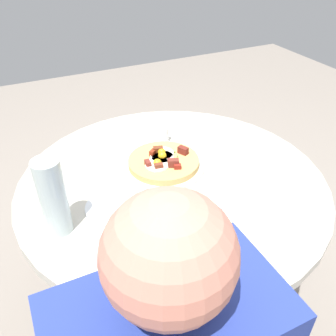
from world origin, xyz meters
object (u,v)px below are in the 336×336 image
at_px(water_bottle, 53,198).
at_px(fork, 237,199).
at_px(pizza_plate, 164,166).
at_px(knife, 246,205).
at_px(dining_table, 172,215).
at_px(water_glass, 215,253).
at_px(breakfast_pizza, 163,161).
at_px(salt_shaker, 165,135).
at_px(bread_plate, 113,207).

bearing_deg(water_bottle, fork, 167.92).
relative_size(pizza_plate, knife, 1.56).
relative_size(dining_table, knife, 5.61).
distance_m(fork, water_bottle, 0.53).
relative_size(pizza_plate, water_glass, 2.73).
relative_size(dining_table, water_bottle, 4.45).
xyz_separation_m(dining_table, breakfast_pizza, (0.00, -0.07, 0.19)).
bearing_deg(water_glass, dining_table, -100.64).
relative_size(water_glass, salt_shaker, 1.77).
xyz_separation_m(breakfast_pizza, knife, (-0.14, 0.29, -0.02)).
xyz_separation_m(water_bottle, salt_shaker, (-0.47, -0.31, -0.08)).
bearing_deg(dining_table, knife, 121.21).
xyz_separation_m(pizza_plate, fork, (-0.13, 0.26, 0.00)).
height_order(pizza_plate, water_bottle, water_bottle).
height_order(knife, salt_shaker, salt_shaker).
distance_m(fork, water_glass, 0.28).
bearing_deg(pizza_plate, knife, 114.78).
distance_m(pizza_plate, fork, 0.29).
relative_size(bread_plate, fork, 0.90).
xyz_separation_m(dining_table, water_bottle, (0.39, 0.08, 0.28)).
bearing_deg(water_glass, water_bottle, -43.44).
height_order(pizza_plate, bread_plate, pizza_plate).
distance_m(dining_table, salt_shaker, 0.31).
bearing_deg(pizza_plate, water_bottle, 20.88).
bearing_deg(dining_table, pizza_plate, -89.76).
height_order(dining_table, fork, fork).
distance_m(knife, water_glass, 0.26).
xyz_separation_m(bread_plate, fork, (-0.35, 0.13, 0.00)).
xyz_separation_m(pizza_plate, water_glass, (0.07, 0.44, 0.05)).
bearing_deg(breakfast_pizza, salt_shaker, -117.14).
relative_size(dining_table, bread_plate, 6.24).
bearing_deg(knife, salt_shaker, -94.79).
bearing_deg(water_bottle, water_glass, 136.56).
bearing_deg(salt_shaker, pizza_plate, 63.11).
xyz_separation_m(water_glass, salt_shaker, (-0.15, -0.60, -0.02)).
bearing_deg(bread_plate, knife, 155.40).
xyz_separation_m(pizza_plate, breakfast_pizza, (0.00, -0.00, 0.02)).
xyz_separation_m(fork, water_glass, (0.20, 0.19, 0.04)).
distance_m(breakfast_pizza, water_glass, 0.45).
relative_size(breakfast_pizza, salt_shaker, 4.20).
xyz_separation_m(breakfast_pizza, water_bottle, (0.38, 0.15, 0.09)).
bearing_deg(bread_plate, dining_table, -165.98).
bearing_deg(dining_table, salt_shaker, -109.34).
xyz_separation_m(knife, water_glass, (0.20, 0.15, 0.04)).
bearing_deg(fork, breakfast_pizza, -75.11).
distance_m(bread_plate, fork, 0.38).
relative_size(bread_plate, salt_shaker, 2.80).
bearing_deg(salt_shaker, bread_plate, 42.92).
bearing_deg(pizza_plate, salt_shaker, -116.89).
xyz_separation_m(dining_table, knife, (-0.13, 0.22, 0.17)).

